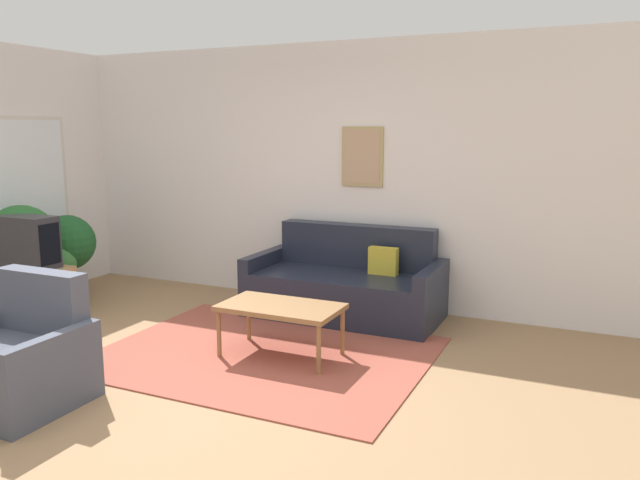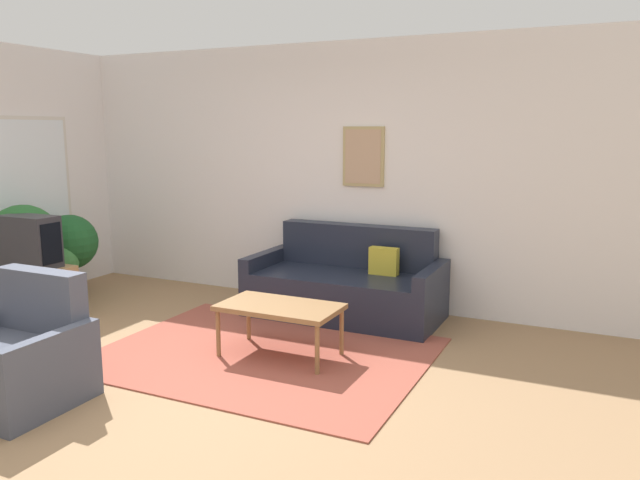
# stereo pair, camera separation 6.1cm
# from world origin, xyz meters

# --- Properties ---
(ground_plane) EXTENTS (16.00, 16.00, 0.00)m
(ground_plane) POSITION_xyz_m (0.00, 0.00, 0.00)
(ground_plane) COLOR #997551
(area_rug) EXTENTS (2.61, 2.04, 0.01)m
(area_rug) POSITION_xyz_m (0.26, 0.97, 0.01)
(area_rug) COLOR #9E4C3D
(area_rug) RESTS_ON ground_plane
(wall_back) EXTENTS (8.00, 0.09, 2.70)m
(wall_back) POSITION_xyz_m (0.00, 2.74, 1.35)
(wall_back) COLOR silver
(wall_back) RESTS_ON ground_plane
(couch) EXTENTS (1.87, 0.90, 0.87)m
(couch) POSITION_xyz_m (0.45, 2.28, 0.30)
(couch) COLOR #1E2333
(couch) RESTS_ON ground_plane
(coffee_table) EXTENTS (0.96, 0.54, 0.44)m
(coffee_table) POSITION_xyz_m (0.41, 1.00, 0.40)
(coffee_table) COLOR olive
(coffee_table) RESTS_ON ground_plane
(tv_stand) EXTENTS (0.73, 0.46, 0.52)m
(tv_stand) POSITION_xyz_m (-2.24, 0.88, 0.26)
(tv_stand) COLOR #A87F51
(tv_stand) RESTS_ON ground_plane
(tv) EXTENTS (0.58, 0.28, 0.49)m
(tv) POSITION_xyz_m (-2.24, 0.88, 0.77)
(tv) COLOR #2D2D33
(tv) RESTS_ON tv_stand
(armchair) EXTENTS (0.89, 0.76, 0.86)m
(armchair) POSITION_xyz_m (-0.81, -0.49, 0.28)
(armchair) COLOR #474C5B
(armchair) RESTS_ON ground_plane
(potted_plant_tall) EXTENTS (0.71, 0.71, 1.08)m
(potted_plant_tall) POSITION_xyz_m (-2.58, 1.09, 0.70)
(potted_plant_tall) COLOR #935638
(potted_plant_tall) RESTS_ON ground_plane
(potted_plant_by_window) EXTENTS (0.61, 0.61, 0.90)m
(potted_plant_by_window) POSITION_xyz_m (-2.63, 1.71, 0.58)
(potted_plant_by_window) COLOR slate
(potted_plant_by_window) RESTS_ON ground_plane
(potted_plant_small) EXTENTS (0.41, 0.41, 0.64)m
(potted_plant_small) POSITION_xyz_m (-2.58, 1.52, 0.39)
(potted_plant_small) COLOR #383D42
(potted_plant_small) RESTS_ON ground_plane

